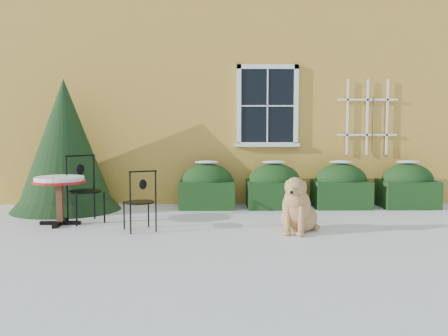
{
  "coord_description": "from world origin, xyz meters",
  "views": [
    {
      "loc": [
        -0.15,
        -7.0,
        1.57
      ],
      "look_at": [
        0.0,
        1.0,
        0.9
      ],
      "focal_mm": 40.0,
      "sensor_mm": 36.0,
      "label": 1
    }
  ],
  "objects_px": {
    "evergreen_shrub": "(65,158)",
    "patio_chair_far": "(84,189)",
    "dog": "(297,209)",
    "patio_chair_near": "(140,201)",
    "bistro_table": "(59,185)"
  },
  "relations": [
    {
      "from": "patio_chair_far",
      "to": "dog",
      "type": "relative_size",
      "value": 1.19
    },
    {
      "from": "patio_chair_far",
      "to": "dog",
      "type": "distance_m",
      "value": 3.48
    },
    {
      "from": "evergreen_shrub",
      "to": "dog",
      "type": "relative_size",
      "value": 2.65
    },
    {
      "from": "bistro_table",
      "to": "patio_chair_near",
      "type": "xyz_separation_m",
      "value": [
        1.36,
        -0.51,
        -0.18
      ]
    },
    {
      "from": "evergreen_shrub",
      "to": "patio_chair_far",
      "type": "xyz_separation_m",
      "value": [
        0.65,
        -1.19,
        -0.44
      ]
    },
    {
      "from": "evergreen_shrub",
      "to": "patio_chair_near",
      "type": "xyz_separation_m",
      "value": [
        1.68,
        -1.93,
        -0.52
      ]
    },
    {
      "from": "evergreen_shrub",
      "to": "patio_chair_near",
      "type": "bearing_deg",
      "value": -48.96
    },
    {
      "from": "patio_chair_near",
      "to": "bistro_table",
      "type": "bearing_deg",
      "value": -44.87
    },
    {
      "from": "patio_chair_near",
      "to": "patio_chair_far",
      "type": "bearing_deg",
      "value": -59.96
    },
    {
      "from": "evergreen_shrub",
      "to": "bistro_table",
      "type": "height_order",
      "value": "evergreen_shrub"
    },
    {
      "from": "bistro_table",
      "to": "patio_chair_near",
      "type": "bearing_deg",
      "value": -20.6
    },
    {
      "from": "dog",
      "to": "patio_chair_far",
      "type": "bearing_deg",
      "value": -173.69
    },
    {
      "from": "patio_chair_far",
      "to": "dog",
      "type": "xyz_separation_m",
      "value": [
        3.36,
        -0.89,
        -0.2
      ]
    },
    {
      "from": "patio_chair_near",
      "to": "dog",
      "type": "xyz_separation_m",
      "value": [
        2.34,
        -0.16,
        -0.12
      ]
    },
    {
      "from": "bistro_table",
      "to": "dog",
      "type": "relative_size",
      "value": 0.9
    }
  ]
}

